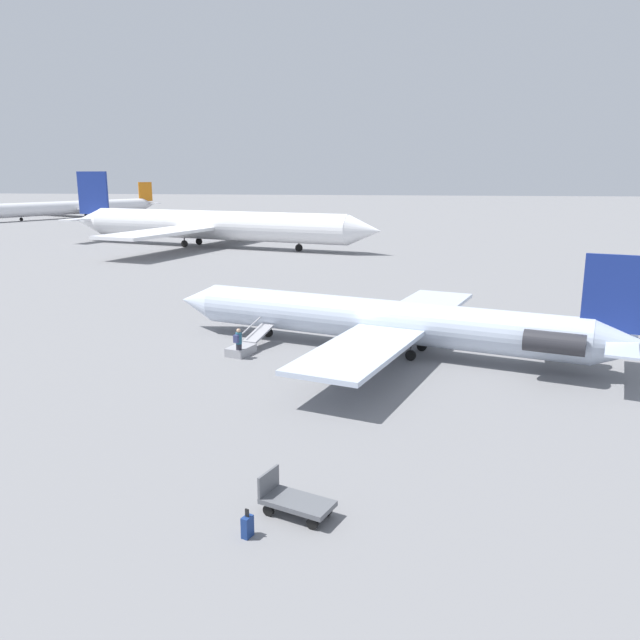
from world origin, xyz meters
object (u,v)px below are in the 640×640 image
Objects in this scene: boarding_stairs at (245,347)px; luggage_cart at (294,501)px; airplane_main at (394,321)px; passenger at (238,341)px; airplane_far_left at (77,207)px; airplane_taxiing_distant at (209,225)px; suitcase at (247,526)px.

boarding_stairs reaches higher than luggage_cart.
airplane_main is 16.39× the size of passenger.
airplane_far_left is 26.81× the size of passenger.
boarding_stairs is 1.69× the size of luggage_cart.
boarding_stairs is at bearing 16.04° from passenger.
airplane_taxiing_distant reaches higher than luggage_cart.
suitcase is (1.09, 1.41, -0.13)m from luggage_cart.
airplane_taxiing_distant reaches higher than passenger.
airplane_main reaches higher than luggage_cart.
boarding_stairs is 18.30m from luggage_cart.
luggage_cart is (-6.36, 17.16, 0.09)m from boarding_stairs.
suitcase is at bearing 56.95° from airplane_far_left.
airplane_far_left is at bearing 147.29° from airplane_taxiing_distant.
luggage_cart is (-26.44, 70.37, -2.75)m from airplane_taxiing_distant.
passenger reaches higher than boarding_stairs.
boarding_stairs is at bearing -49.59° from luggage_cart.
airplane_taxiing_distant is 1.08× the size of airplane_far_left.
airplane_taxiing_distant is at bearing -70.54° from suitcase.
airplane_main is 32.40× the size of suitcase.
luggage_cart is at bearing -55.08° from airplane_taxiing_distant.
suitcase is (-5.27, 18.56, -0.04)m from boarding_stairs.
suitcase is (-5.28, 17.38, -0.67)m from passenger.
airplane_far_left reaches higher than suitcase.
luggage_cart is at bearing -127.65° from suitcase.
airplane_main is 136.85m from airplane_far_left.
passenger is 1.98× the size of suitcase.
passenger is (-20.07, 54.40, -2.20)m from airplane_taxiing_distant.
airplane_taxiing_distant is at bearing 68.51° from airplane_far_left.
airplane_taxiing_distant is at bearing 36.90° from passenger.
airplane_taxiing_distant reaches higher than suitcase.
airplane_far_left is 151.49m from suitcase.
airplane_taxiing_distant is 78.59m from airplane_far_left.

